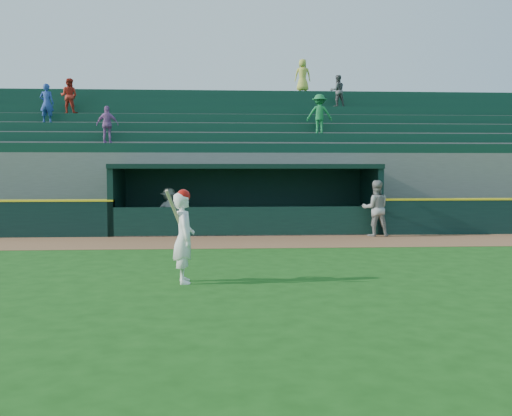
{
  "coord_description": "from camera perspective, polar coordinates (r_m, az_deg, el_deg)",
  "views": [
    {
      "loc": [
        -0.88,
        -12.88,
        2.31
      ],
      "look_at": [
        0.0,
        1.6,
        1.3
      ],
      "focal_mm": 40.0,
      "sensor_mm": 36.0,
      "label": 1
    }
  ],
  "objects": [
    {
      "name": "ground",
      "position": [
        13.11,
        0.43,
        -6.17
      ],
      "size": [
        120.0,
        120.0,
        0.0
      ],
      "primitive_type": "plane",
      "color": "#174912",
      "rests_on": "ground"
    },
    {
      "name": "warning_track",
      "position": [
        17.95,
        -0.64,
        -3.39
      ],
      "size": [
        40.0,
        3.0,
        0.01
      ],
      "primitive_type": "cube",
      "color": "brown",
      "rests_on": "ground"
    },
    {
      "name": "dugout_player_front",
      "position": [
        19.76,
        11.86,
        -0.04
      ],
      "size": [
        0.96,
        0.77,
        1.9
      ],
      "primitive_type": "imported",
      "rotation": [
        0.0,
        0.0,
        3.09
      ],
      "color": "#969691",
      "rests_on": "ground"
    },
    {
      "name": "dugout_player_inside",
      "position": [
        20.45,
        -8.69,
        -0.27
      ],
      "size": [
        1.07,
        0.65,
        1.61
      ],
      "primitive_type": "imported",
      "rotation": [
        0.0,
        0.0,
        3.09
      ],
      "color": "#9F9F9A",
      "rests_on": "ground"
    },
    {
      "name": "dugout",
      "position": [
        20.92,
        -1.07,
        1.38
      ],
      "size": [
        9.4,
        2.8,
        2.46
      ],
      "color": "slate",
      "rests_on": "ground"
    },
    {
      "name": "stands",
      "position": [
        25.46,
        -1.59,
        4.19
      ],
      "size": [
        34.5,
        6.25,
        7.52
      ],
      "color": "slate",
      "rests_on": "ground"
    },
    {
      "name": "batter_at_plate",
      "position": [
        11.58,
        -7.24,
        -2.81
      ],
      "size": [
        0.6,
        0.81,
        1.91
      ],
      "color": "white",
      "rests_on": "ground"
    }
  ]
}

